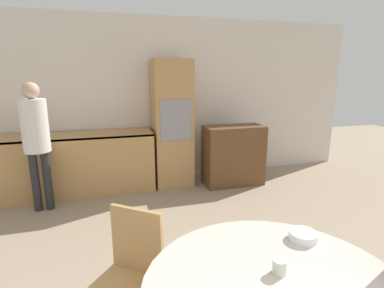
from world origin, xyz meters
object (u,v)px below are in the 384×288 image
(chair_far_left, at_px, (130,270))
(cup, at_px, (279,267))
(person_standing, at_px, (36,133))
(oven_unit, at_px, (172,124))
(bowl_near, at_px, (303,236))
(sideboard, at_px, (233,155))

(chair_far_left, height_order, cup, chair_far_left)
(chair_far_left, xyz_separation_m, person_standing, (-0.94, 2.26, 0.52))
(oven_unit, relative_size, bowl_near, 11.28)
(bowl_near, bearing_deg, person_standing, 127.39)
(chair_far_left, bearing_deg, bowl_near, 21.53)
(oven_unit, xyz_separation_m, sideboard, (0.93, -0.30, -0.50))
(person_standing, bearing_deg, chair_far_left, -67.55)
(oven_unit, bearing_deg, bowl_near, -87.08)
(person_standing, distance_m, cup, 3.29)
(chair_far_left, bearing_deg, sideboard, 92.56)
(oven_unit, distance_m, chair_far_left, 2.94)
(bowl_near, bearing_deg, chair_far_left, 162.72)
(oven_unit, xyz_separation_m, cup, (-0.16, -3.33, -0.20))
(bowl_near, bearing_deg, sideboard, 74.62)
(chair_far_left, xyz_separation_m, cup, (0.73, -0.57, 0.28))
(cup, bearing_deg, person_standing, 120.40)
(person_standing, xyz_separation_m, cup, (1.66, -2.83, -0.25))
(chair_far_left, xyz_separation_m, bowl_near, (1.04, -0.32, 0.26))
(oven_unit, distance_m, bowl_near, 3.10)
(cup, bearing_deg, sideboard, 70.31)
(person_standing, relative_size, bowl_near, 9.51)
(chair_far_left, bearing_deg, oven_unit, 111.08)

